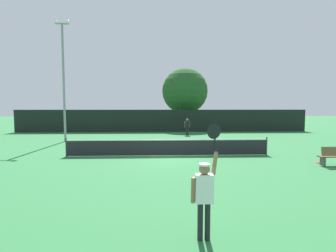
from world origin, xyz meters
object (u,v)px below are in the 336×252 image
light_pole (63,75)px  large_tree (185,91)px  player_receiving (187,125)px  tennis_ball (204,147)px  parked_car_mid (205,122)px  spare_racket (319,163)px  parked_car_near (144,122)px  player_serving (205,190)px

light_pole → large_tree: 15.93m
player_receiving → tennis_ball: size_ratio=23.93×
light_pole → parked_car_mid: 20.25m
spare_racket → parked_car_near: (-10.06, 21.59, 0.76)m
parked_car_mid → spare_racket: bearing=-92.9°
player_serving → parked_car_near: bearing=95.5°
spare_racket → light_pole: (-15.87, 8.92, 5.43)m
player_receiving → tennis_ball: player_receiving is taller
spare_racket → large_tree: bearing=103.2°
player_serving → large_tree: size_ratio=0.33×
player_serving → tennis_ball: player_serving is taller
player_serving → light_pole: 18.98m
parked_car_near → parked_car_mid: (8.35, 1.03, 0.00)m
large_tree → parked_car_near: (-5.28, 1.25, -4.00)m
player_serving → large_tree: (2.49, 27.77, 3.66)m
player_serving → large_tree: bearing=84.9°
player_serving → parked_car_mid: 30.56m
parked_car_mid → large_tree: bearing=-150.6°
large_tree → parked_car_mid: large_tree is taller
player_receiving → parked_car_near: 9.88m
player_serving → spare_racket: (7.27, 7.43, -1.10)m
player_serving → parked_car_mid: bearing=79.5°
large_tree → player_serving: bearing=-95.1°
large_tree → light_pole: bearing=-134.1°
light_pole → parked_car_near: 14.70m
player_receiving → parked_car_near: parked_car_near is taller
spare_racket → light_pole: light_pole is taller
player_receiving → tennis_ball: bearing=92.0°
player_serving → parked_car_near: size_ratio=0.58×
tennis_ball → spare_racket: 7.12m
light_pole → parked_car_mid: bearing=44.1°
light_pole → parked_car_near: size_ratio=2.21×
tennis_ball → light_pole: 12.72m
player_receiving → tennis_ball: 7.96m
player_serving → parked_car_near: 29.15m
player_serving → light_pole: light_pole is taller
tennis_ball → parked_car_near: 17.32m
spare_racket → large_tree: (-4.78, 20.34, 4.75)m
player_receiving → spare_racket: bearing=112.3°
player_serving → player_receiving: size_ratio=1.56×
player_serving → player_receiving: player_serving is taller
player_receiving → parked_car_mid: bearing=-110.4°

